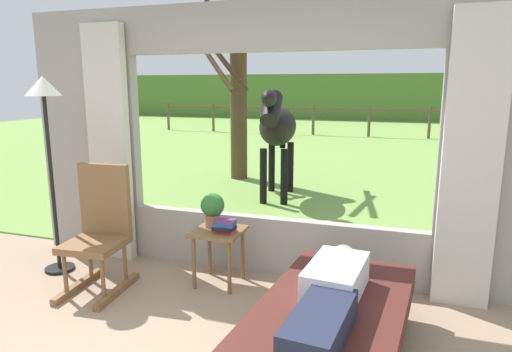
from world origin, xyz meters
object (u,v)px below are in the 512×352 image
(pasture_tree, at_px, (239,89))
(rocking_chair, at_px, (100,229))
(reclining_person, at_px, (331,292))
(horse, at_px, (277,128))
(recliner_sofa, at_px, (331,332))
(floor_lamp_left, at_px, (46,116))
(potted_plant, at_px, (213,208))
(book_stack, at_px, (225,226))
(side_table, at_px, (219,240))

(pasture_tree, bearing_deg, rocking_chair, -84.38)
(reclining_person, distance_m, horse, 4.40)
(recliner_sofa, relative_size, rocking_chair, 1.59)
(reclining_person, distance_m, rocking_chair, 2.21)
(floor_lamp_left, relative_size, horse, 1.04)
(recliner_sofa, relative_size, potted_plant, 5.56)
(recliner_sofa, bearing_deg, book_stack, 148.29)
(recliner_sofa, bearing_deg, reclining_person, -84.44)
(side_table, bearing_deg, pasture_tree, 108.09)
(rocking_chair, xyz_separation_m, side_table, (0.97, 0.39, -0.12))
(floor_lamp_left, xyz_separation_m, pasture_tree, (0.18, 4.65, 0.22))
(horse, distance_m, pasture_tree, 1.80)
(book_stack, relative_size, floor_lamp_left, 0.10)
(floor_lamp_left, bearing_deg, rocking_chair, -15.24)
(rocking_chair, relative_size, side_table, 2.15)
(side_table, distance_m, floor_lamp_left, 1.98)
(potted_plant, xyz_separation_m, floor_lamp_left, (-1.55, -0.27, 0.82))
(potted_plant, distance_m, horse, 3.14)
(book_stack, bearing_deg, rocking_chair, -162.38)
(book_stack, bearing_deg, recliner_sofa, -37.28)
(rocking_chair, height_order, book_stack, rocking_chair)
(reclining_person, height_order, side_table, reclining_person)
(rocking_chair, xyz_separation_m, pasture_tree, (-0.48, 4.83, 1.20))
(recliner_sofa, distance_m, potted_plant, 1.63)
(side_table, height_order, floor_lamp_left, floor_lamp_left)
(recliner_sofa, height_order, potted_plant, potted_plant)
(recliner_sofa, distance_m, side_table, 1.48)
(horse, bearing_deg, pasture_tree, -56.57)
(reclining_person, relative_size, pasture_tree, 0.43)
(pasture_tree, bearing_deg, recliner_sofa, -63.79)
(reclining_person, height_order, horse, horse)
(book_stack, xyz_separation_m, floor_lamp_left, (-1.72, -0.16, 0.95))
(recliner_sofa, xyz_separation_m, reclining_person, (0.00, -0.05, 0.30))
(horse, relative_size, pasture_tree, 0.55)
(horse, bearing_deg, reclining_person, 102.62)
(rocking_chair, height_order, horse, horse)
(book_stack, relative_size, pasture_tree, 0.06)
(reclining_person, xyz_separation_m, book_stack, (-1.08, 0.87, 0.06))
(reclining_person, bearing_deg, book_stack, 146.65)
(rocking_chair, bearing_deg, reclining_person, -18.80)
(side_table, relative_size, horse, 0.29)
(rocking_chair, height_order, potted_plant, rocking_chair)
(rocking_chair, distance_m, floor_lamp_left, 1.19)
(floor_lamp_left, bearing_deg, side_table, 7.51)
(side_table, bearing_deg, floor_lamp_left, -172.49)
(reclining_person, distance_m, pasture_tree, 6.10)
(recliner_sofa, relative_size, reclining_person, 1.24)
(floor_lamp_left, xyz_separation_m, horse, (1.30, 3.37, -0.37))
(recliner_sofa, relative_size, horse, 0.98)
(potted_plant, distance_m, pasture_tree, 4.70)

